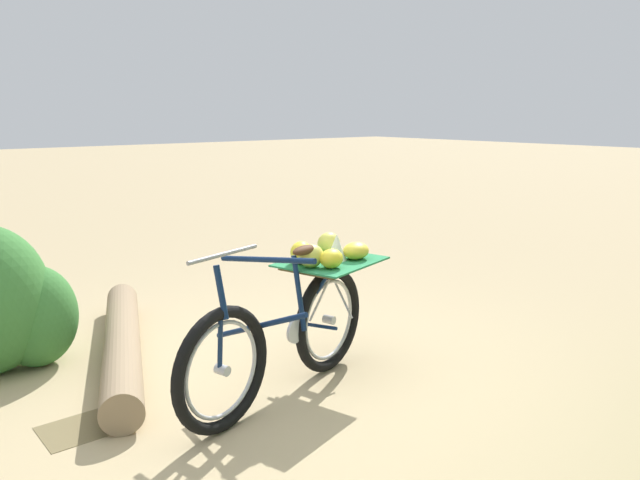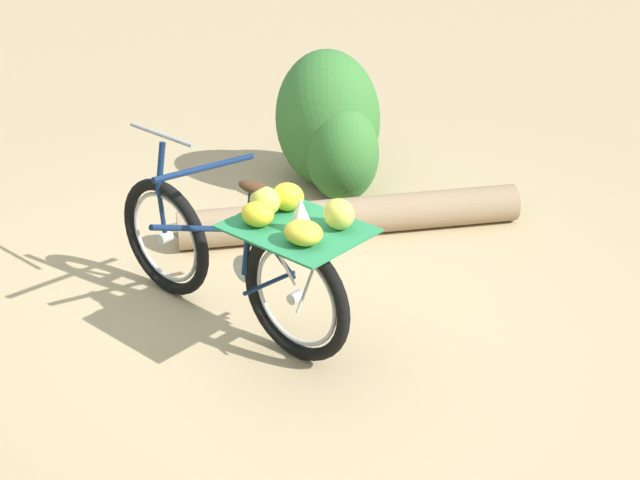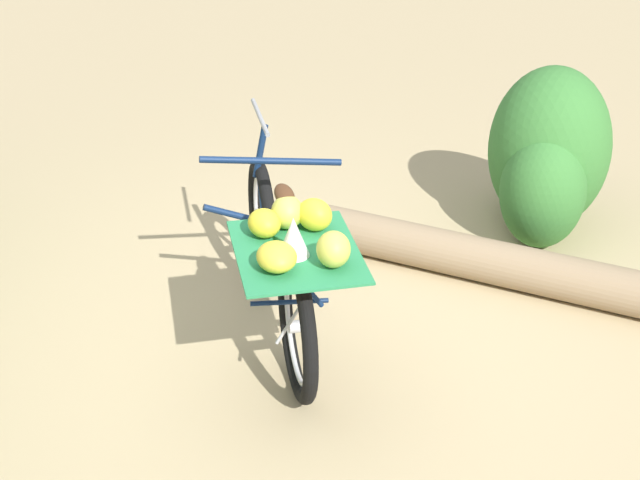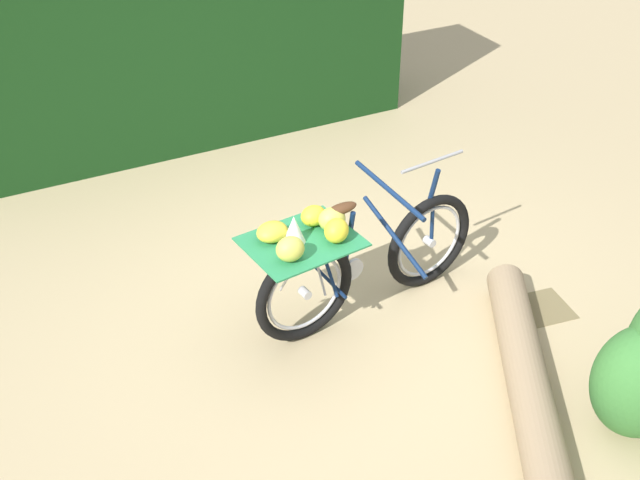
% 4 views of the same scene
% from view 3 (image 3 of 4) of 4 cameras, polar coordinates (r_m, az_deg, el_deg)
% --- Properties ---
extents(ground_plane, '(60.00, 60.00, 0.00)m').
position_cam_3_polar(ground_plane, '(4.80, -2.84, -6.48)').
color(ground_plane, tan).
extents(bicycle, '(1.79, 0.89, 1.03)m').
position_cam_3_polar(bicycle, '(4.53, -2.36, -1.28)').
color(bicycle, black).
rests_on(bicycle, ground_plane).
extents(fallen_log, '(1.12, 2.26, 0.26)m').
position_cam_3_polar(fallen_log, '(5.34, 11.35, -1.49)').
color(fallen_log, '#937A5B').
rests_on(fallen_log, ground_plane).
extents(shrub_cluster, '(1.09, 0.75, 1.04)m').
position_cam_3_polar(shrub_cluster, '(5.93, 13.99, 4.93)').
color(shrub_cluster, '#387533').
rests_on(shrub_cluster, ground_plane).
extents(leaf_litter_patch, '(0.44, 0.36, 0.01)m').
position_cam_3_polar(leaf_litter_patch, '(5.85, 2.40, 0.54)').
color(leaf_litter_patch, olive).
rests_on(leaf_litter_patch, ground_plane).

